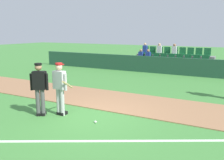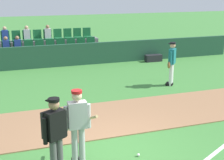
{
  "view_description": "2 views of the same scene",
  "coord_description": "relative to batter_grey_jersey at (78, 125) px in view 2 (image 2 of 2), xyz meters",
  "views": [
    {
      "loc": [
        4.16,
        -6.43,
        2.76
      ],
      "look_at": [
        -0.03,
        1.52,
        0.95
      ],
      "focal_mm": 38.93,
      "sensor_mm": 36.0,
      "label": 1
    },
    {
      "loc": [
        -2.37,
        -6.74,
        3.84
      ],
      "look_at": [
        0.74,
        2.38,
        1.08
      ],
      "focal_mm": 52.08,
      "sensor_mm": 36.0,
      "label": 2
    }
  ],
  "objects": [
    {
      "name": "runner_teal_jersey",
      "position": [
        4.93,
        4.81,
        -0.01
      ],
      "size": [
        0.54,
        0.52,
        1.76
      ],
      "color": "white",
      "rests_on": "ground"
    },
    {
      "name": "infield_dirt_path",
      "position": [
        0.97,
        2.36,
        -0.95
      ],
      "size": [
        28.0,
        2.68,
        0.03
      ],
      "primitive_type": "cube",
      "color": "#9E704C",
      "rests_on": "ground"
    },
    {
      "name": "equipment_bag",
      "position": [
        6.21,
        9.04,
        -0.79
      ],
      "size": [
        0.9,
        0.36,
        0.36
      ],
      "primitive_type": "cube",
      "color": "#232328",
      "rests_on": "ground"
    },
    {
      "name": "baseball",
      "position": [
        1.41,
        -0.09,
        -0.93
      ],
      "size": [
        0.07,
        0.07,
        0.07
      ],
      "primitive_type": "sphere",
      "color": "white",
      "rests_on": "ground"
    },
    {
      "name": "batter_grey_jersey",
      "position": [
        0.0,
        0.0,
        0.0
      ],
      "size": [
        0.68,
        0.78,
        1.76
      ],
      "color": "#B2B2B2",
      "rests_on": "ground"
    },
    {
      "name": "ground_plane",
      "position": [
        0.97,
        0.36,
        -0.97
      ],
      "size": [
        80.0,
        80.0,
        0.0
      ],
      "primitive_type": "plane",
      "color": "#42843A"
    },
    {
      "name": "umpire_home_plate",
      "position": [
        -0.56,
        -0.35,
        0.03
      ],
      "size": [
        0.54,
        0.45,
        1.76
      ],
      "color": "#4C4C4C",
      "rests_on": "ground"
    },
    {
      "name": "dugout_fence",
      "position": [
        0.97,
        9.49,
        -0.41
      ],
      "size": [
        20.0,
        0.16,
        1.11
      ],
      "primitive_type": "cube",
      "color": "#234C38",
      "rests_on": "ground"
    },
    {
      "name": "stadium_bleachers",
      "position": [
        0.93,
        10.94,
        -0.46
      ],
      "size": [
        5.55,
        2.1,
        1.9
      ],
      "color": "slate",
      "rests_on": "ground"
    }
  ]
}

